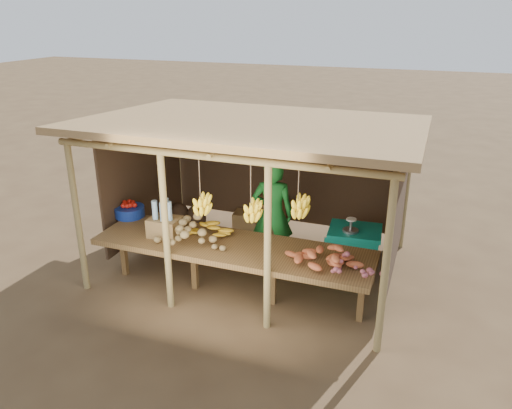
% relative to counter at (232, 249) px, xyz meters
% --- Properties ---
extents(ground, '(60.00, 60.00, 0.00)m').
position_rel_counter_xyz_m(ground, '(-0.00, 0.95, -0.74)').
color(ground, brown).
rests_on(ground, ground).
extents(stall_structure, '(4.70, 3.50, 2.43)m').
position_rel_counter_xyz_m(stall_structure, '(0.05, 0.97, 1.18)').
color(stall_structure, '#99824F').
rests_on(stall_structure, ground).
extents(counter, '(3.90, 1.05, 0.80)m').
position_rel_counter_xyz_m(counter, '(0.00, 0.00, 0.00)').
color(counter, brown).
rests_on(counter, ground).
extents(potato_heap, '(1.10, 0.74, 0.37)m').
position_rel_counter_xyz_m(potato_heap, '(-0.56, -0.22, 0.25)').
color(potato_heap, olive).
rests_on(potato_heap, counter).
extents(sweet_potato_heap, '(1.19, 0.96, 0.36)m').
position_rel_counter_xyz_m(sweet_potato_heap, '(1.34, -0.24, 0.24)').
color(sweet_potato_heap, '#C15A31').
rests_on(sweet_potato_heap, counter).
extents(onion_heap, '(0.78, 0.61, 0.35)m').
position_rel_counter_xyz_m(onion_heap, '(1.71, -0.27, 0.24)').
color(onion_heap, '#A7515A').
rests_on(onion_heap, counter).
extents(banana_pile, '(0.71, 0.58, 0.35)m').
position_rel_counter_xyz_m(banana_pile, '(-0.38, 0.25, 0.24)').
color(banana_pile, gold).
rests_on(banana_pile, counter).
extents(tomato_basin, '(0.46, 0.46, 0.24)m').
position_rel_counter_xyz_m(tomato_basin, '(-1.90, 0.40, 0.16)').
color(tomato_basin, navy).
rests_on(tomato_basin, counter).
extents(bottle_box, '(0.44, 0.35, 0.55)m').
position_rel_counter_xyz_m(bottle_box, '(-1.01, -0.05, 0.27)').
color(bottle_box, olive).
rests_on(bottle_box, counter).
extents(vendor, '(0.71, 0.54, 1.75)m').
position_rel_counter_xyz_m(vendor, '(0.23, 1.06, 0.14)').
color(vendor, '#197228').
rests_on(vendor, ground).
extents(tarp_crate, '(0.84, 0.74, 0.94)m').
position_rel_counter_xyz_m(tarp_crate, '(1.47, 1.29, -0.35)').
color(tarp_crate, brown).
rests_on(tarp_crate, ground).
extents(carton_stack, '(0.96, 0.39, 0.71)m').
position_rel_counter_xyz_m(carton_stack, '(-0.31, 2.15, -0.43)').
color(carton_stack, olive).
rests_on(carton_stack, ground).
extents(burlap_sacks, '(0.73, 0.38, 0.52)m').
position_rel_counter_xyz_m(burlap_sacks, '(-1.75, 1.98, -0.51)').
color(burlap_sacks, '#453120').
rests_on(burlap_sacks, ground).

